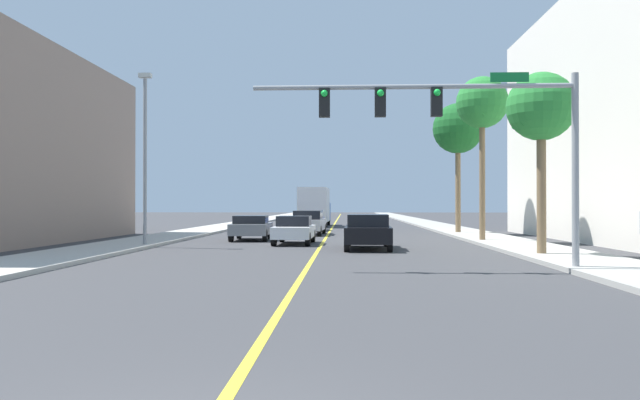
# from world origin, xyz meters

# --- Properties ---
(ground) EXTENTS (192.00, 192.00, 0.00)m
(ground) POSITION_xyz_m (0.00, 42.00, 0.00)
(ground) COLOR #38383A
(sidewalk_left) EXTENTS (3.21, 168.00, 0.15)m
(sidewalk_left) POSITION_xyz_m (-8.95, 42.00, 0.07)
(sidewalk_left) COLOR #B2ADA3
(sidewalk_left) RESTS_ON ground
(sidewalk_right) EXTENTS (3.21, 168.00, 0.15)m
(sidewalk_right) POSITION_xyz_m (8.95, 42.00, 0.07)
(sidewalk_right) COLOR #9E9B93
(sidewalk_right) RESTS_ON ground
(lane_marking_center) EXTENTS (0.16, 144.00, 0.01)m
(lane_marking_center) POSITION_xyz_m (0.00, 42.00, 0.00)
(lane_marking_center) COLOR yellow
(lane_marking_center) RESTS_ON ground
(traffic_signal_mast) EXTENTS (9.39, 0.36, 5.58)m
(traffic_signal_mast) POSITION_xyz_m (4.46, 13.12, 4.35)
(traffic_signal_mast) COLOR gray
(traffic_signal_mast) RESTS_ON sidewalk_right
(street_lamp) EXTENTS (0.56, 0.28, 7.66)m
(street_lamp) POSITION_xyz_m (-7.85, 21.94, 4.40)
(street_lamp) COLOR gray
(street_lamp) RESTS_ON sidewalk_left
(palm_near) EXTENTS (2.48, 2.48, 6.57)m
(palm_near) POSITION_xyz_m (8.26, 17.65, 5.37)
(palm_near) COLOR brown
(palm_near) RESTS_ON sidewalk_right
(palm_mid) EXTENTS (2.59, 2.59, 8.20)m
(palm_mid) POSITION_xyz_m (8.01, 25.83, 6.94)
(palm_mid) COLOR brown
(palm_mid) RESTS_ON sidewalk_right
(palm_far) EXTENTS (3.21, 3.21, 8.26)m
(palm_far) POSITION_xyz_m (8.33, 34.00, 6.73)
(palm_far) COLOR brown
(palm_far) RESTS_ON sidewalk_right
(car_black) EXTENTS (2.04, 4.40, 1.49)m
(car_black) POSITION_xyz_m (2.10, 21.27, 0.77)
(car_black) COLOR black
(car_black) RESTS_ON ground
(car_gray) EXTENTS (2.09, 3.97, 1.32)m
(car_gray) POSITION_xyz_m (-3.91, 27.29, 0.70)
(car_gray) COLOR slate
(car_gray) RESTS_ON ground
(car_blue) EXTENTS (1.76, 4.20, 1.36)m
(car_blue) POSITION_xyz_m (-1.41, 39.20, 0.71)
(car_blue) COLOR #1E389E
(car_blue) RESTS_ON ground
(car_silver) EXTENTS (2.11, 4.55, 1.53)m
(car_silver) POSITION_xyz_m (-1.23, 33.01, 0.78)
(car_silver) COLOR #BCBCC1
(car_silver) RESTS_ON ground
(car_white) EXTENTS (1.87, 4.08, 1.36)m
(car_white) POSITION_xyz_m (-1.34, 24.33, 0.70)
(car_white) COLOR white
(car_white) RESTS_ON ground
(delivery_truck) EXTENTS (2.49, 8.64, 3.33)m
(delivery_truck) POSITION_xyz_m (-1.58, 47.14, 1.75)
(delivery_truck) COLOR #194799
(delivery_truck) RESTS_ON ground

